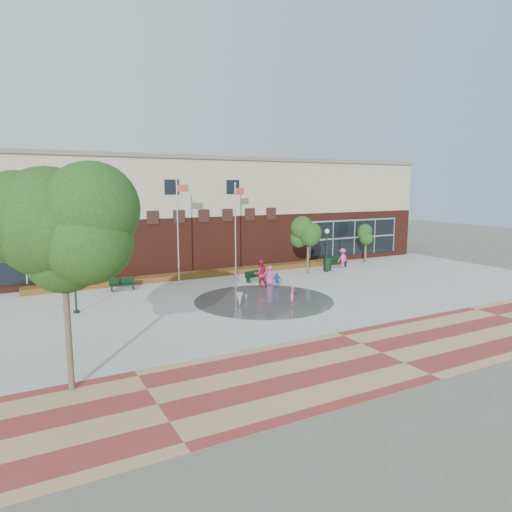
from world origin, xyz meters
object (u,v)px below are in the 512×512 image
child_splash (292,295)px  tree_big_left (62,228)px  flagpole_left (178,227)px  trash_can (327,263)px  flagpole_right (236,224)px  bench_left (122,287)px

child_splash → tree_big_left: bearing=-14.2°
flagpole_left → trash_can: size_ratio=6.34×
flagpole_right → bench_left: flagpole_right is taller
flagpole_left → child_splash: (3.94, -8.38, -3.50)m
bench_left → child_splash: (7.86, -8.48, 0.33)m
flagpole_right → trash_can: (7.61, -1.44, -3.40)m
bench_left → trash_can: 16.41m
bench_left → child_splash: 11.56m
flagpole_right → tree_big_left: bearing=-140.4°
flagpole_left → bench_left: flagpole_left is taller
tree_big_left → child_splash: 14.77m
flagpole_right → child_splash: size_ratio=5.90×
trash_can → tree_big_left: 25.73m
bench_left → tree_big_left: (-4.80, -14.30, 5.25)m
flagpole_right → bench_left: 9.58m
flagpole_right → child_splash: flagpole_right is taller
trash_can → flagpole_right: bearing=169.3°
trash_can → child_splash: size_ratio=0.96×
trash_can → child_splash: (-8.54, -7.90, 0.01)m
flagpole_left → bench_left: 5.48m
flagpole_right → flagpole_left: bearing=-177.3°
trash_can → child_splash: 11.64m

